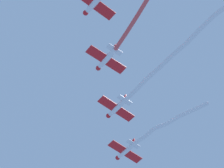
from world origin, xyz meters
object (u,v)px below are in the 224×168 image
Objects in this scene: airplane_left_wing at (116,108)px; airplane_slot at (95,3)px; airplane_right_wing at (106,59)px; airplane_lead at (125,151)px.

airplane_left_wing is 1.00× the size of airplane_slot.
airplane_lead is at bearing -46.69° from airplane_right_wing.
airplane_left_wing is (-5.26, -8.91, 0.25)m from airplane_lead.
airplane_slot is (-5.27, -8.91, 0.25)m from airplane_right_wing.
airplane_lead is 1.00× the size of airplane_right_wing.
airplane_slot is at bearing 133.28° from airplane_right_wing.
airplane_lead is at bearing -49.17° from airplane_slot.
airplane_right_wing is (-10.51, -17.81, 0.50)m from airplane_lead.
airplane_left_wing is 20.70m from airplane_slot.
airplane_right_wing is (-5.25, -8.91, 0.25)m from airplane_left_wing.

